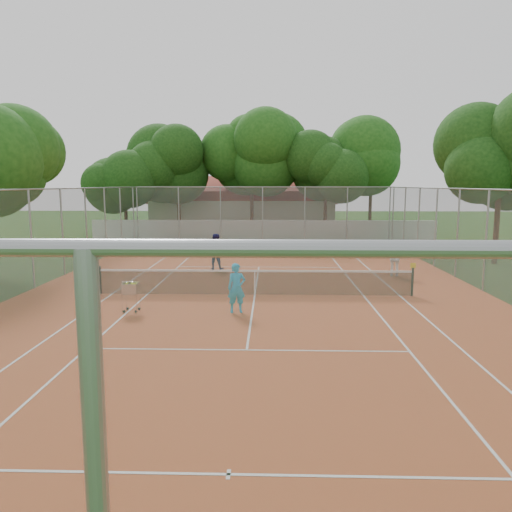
{
  "coord_description": "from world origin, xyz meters",
  "views": [
    {
      "loc": [
        0.6,
        -18.58,
        4.2
      ],
      "look_at": [
        0.0,
        1.5,
        1.3
      ],
      "focal_mm": 35.0,
      "sensor_mm": 36.0,
      "label": 1
    }
  ],
  "objects_px": {
    "player_near": "(237,288)",
    "player_far_left": "(215,252)",
    "player_far_right": "(395,258)",
    "tennis_net": "(255,282)",
    "clubhouse": "(244,205)",
    "ball_hopper": "(131,296)"
  },
  "relations": [
    {
      "from": "tennis_net",
      "to": "clubhouse",
      "type": "relative_size",
      "value": 0.72
    },
    {
      "from": "clubhouse",
      "to": "player_near",
      "type": "bearing_deg",
      "value": -87.31
    },
    {
      "from": "tennis_net",
      "to": "player_near",
      "type": "xyz_separation_m",
      "value": [
        -0.51,
        -2.62,
        0.32
      ]
    },
    {
      "from": "player_near",
      "to": "player_far_left",
      "type": "height_order",
      "value": "player_far_left"
    },
    {
      "from": "player_far_left",
      "to": "ball_hopper",
      "type": "height_order",
      "value": "player_far_left"
    },
    {
      "from": "player_far_right",
      "to": "ball_hopper",
      "type": "height_order",
      "value": "player_far_right"
    },
    {
      "from": "player_far_left",
      "to": "ball_hopper",
      "type": "xyz_separation_m",
      "value": [
        -1.86,
        -8.37,
        -0.36
      ]
    },
    {
      "from": "tennis_net",
      "to": "ball_hopper",
      "type": "distance_m",
      "value": 4.8
    },
    {
      "from": "player_far_left",
      "to": "tennis_net",
      "type": "bearing_deg",
      "value": 119.9
    },
    {
      "from": "player_near",
      "to": "player_far_right",
      "type": "xyz_separation_m",
      "value": [
        6.79,
        6.68,
        0.02
      ]
    },
    {
      "from": "player_near",
      "to": "clubhouse",
      "type": "bearing_deg",
      "value": 79.86
    },
    {
      "from": "clubhouse",
      "to": "player_far_left",
      "type": "xyz_separation_m",
      "value": [
        -0.13,
        -23.3,
        -1.29
      ]
    },
    {
      "from": "ball_hopper",
      "to": "tennis_net",
      "type": "bearing_deg",
      "value": 53.09
    },
    {
      "from": "clubhouse",
      "to": "player_far_left",
      "type": "distance_m",
      "value": 23.34
    },
    {
      "from": "tennis_net",
      "to": "ball_hopper",
      "type": "xyz_separation_m",
      "value": [
        -3.99,
        -2.67,
        0.04
      ]
    },
    {
      "from": "clubhouse",
      "to": "player_near",
      "type": "xyz_separation_m",
      "value": [
        1.49,
        -31.62,
        -1.37
      ]
    },
    {
      "from": "player_near",
      "to": "player_far_left",
      "type": "relative_size",
      "value": 0.92
    },
    {
      "from": "player_far_left",
      "to": "player_far_right",
      "type": "xyz_separation_m",
      "value": [
        8.41,
        -1.64,
        -0.06
      ]
    },
    {
      "from": "clubhouse",
      "to": "ball_hopper",
      "type": "distance_m",
      "value": 31.77
    },
    {
      "from": "tennis_net",
      "to": "clubhouse",
      "type": "xyz_separation_m",
      "value": [
        -2.0,
        29.0,
        1.69
      ]
    },
    {
      "from": "tennis_net",
      "to": "player_far_right",
      "type": "bearing_deg",
      "value": 32.91
    },
    {
      "from": "ball_hopper",
      "to": "player_far_right",
      "type": "bearing_deg",
      "value": 52.57
    }
  ]
}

